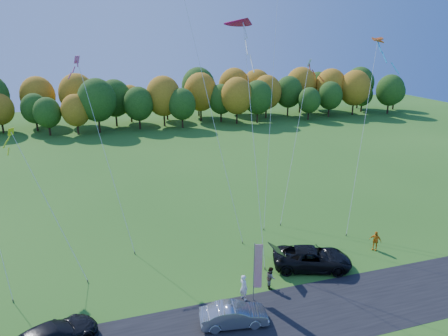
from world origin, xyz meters
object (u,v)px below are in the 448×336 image
object	(u,v)px
silver_sedan	(234,315)
feather_flag	(257,266)
person_east	(375,241)
black_suv	(312,258)

from	to	relation	value
silver_sedan	feather_flag	size ratio (longest dim) A/B	0.97
person_east	silver_sedan	bearing A→B (deg)	-109.64
silver_sedan	person_east	distance (m)	15.05
silver_sedan	black_suv	bearing A→B (deg)	-53.13
feather_flag	silver_sedan	bearing A→B (deg)	-140.52
person_east	feather_flag	size ratio (longest dim) A/B	0.39
person_east	feather_flag	xyz separation A→B (m)	(-11.91, -3.34, 1.82)
silver_sedan	person_east	world-z (taller)	person_east
feather_flag	black_suv	bearing A→B (deg)	23.93
black_suv	feather_flag	xyz separation A→B (m)	(-5.55, -2.46, 1.83)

